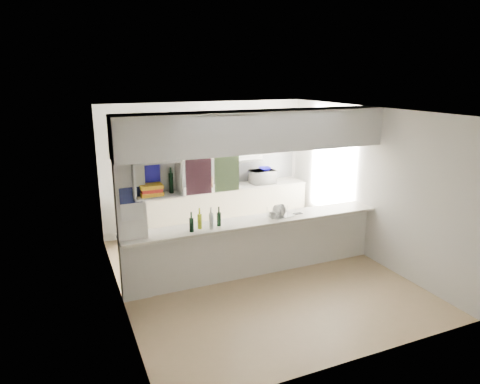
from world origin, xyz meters
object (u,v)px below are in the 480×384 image
bowl (265,169)px  dish_rack (281,211)px  wine_bottles (206,221)px  microwave (263,177)px

bowl → dish_rack: (-0.72, -2.03, -0.23)m
wine_bottles → dish_rack: bearing=3.6°
bowl → wine_bottles: bearing=-133.7°
wine_bottles → microwave: bearing=47.2°
microwave → dish_rack: bearing=69.1°
microwave → bowl: 0.18m
microwave → wine_bottles: wine_bottles is taller
microwave → dish_rack: 2.16m
microwave → bowl: (0.04, -0.02, 0.17)m
microwave → dish_rack: microwave is taller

